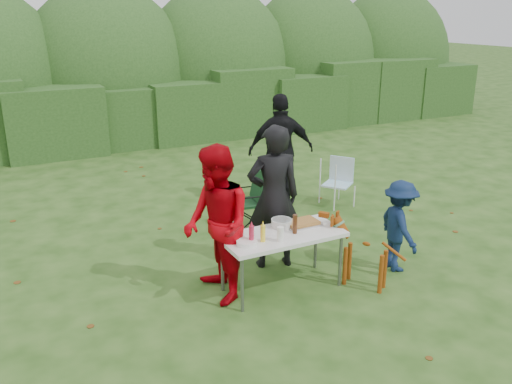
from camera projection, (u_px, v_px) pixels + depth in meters
name	position (u px, v px, depth m)	size (l,w,h in m)	color
ground	(287.00, 279.00, 7.02)	(80.00, 80.00, 0.00)	#1E4211
hedge_row	(125.00, 113.00, 13.48)	(22.00, 1.40, 1.70)	#23471C
shrub_backdrop	(108.00, 76.00, 14.58)	(20.00, 2.60, 3.20)	#3D6628
folding_table	(282.00, 238.00, 6.58)	(1.50, 0.70, 0.74)	silver
person_cook	(274.00, 197.00, 7.11)	(0.71, 0.47, 1.95)	black
person_red_jacket	(217.00, 225.00, 6.28)	(0.92, 0.71, 1.89)	#A90009
person_black_puffy	(281.00, 150.00, 9.44)	(1.15, 0.48, 1.96)	black
child	(399.00, 226.00, 7.11)	(0.80, 0.46, 1.24)	#0D1E40
dog	(366.00, 254.00, 6.72)	(0.92, 0.37, 0.88)	#7C380D
camping_chair	(246.00, 199.00, 8.54)	(0.58, 0.58, 0.93)	#123218
lawn_chair	(337.00, 182.00, 9.53)	(0.50, 0.50, 0.85)	#50B1D9
food_tray	(302.00, 224.00, 6.82)	(0.45, 0.30, 0.02)	#B7B7BA
focaccia_bread	(302.00, 222.00, 6.81)	(0.40, 0.26, 0.04)	#A56F33
mustard_bottle	(263.00, 233.00, 6.31)	(0.06, 0.06, 0.20)	yellow
ketchup_bottle	(252.00, 235.00, 6.25)	(0.06, 0.06, 0.22)	#BE2042
beer_bottle	(295.00, 224.00, 6.53)	(0.06, 0.06, 0.24)	#47230F
paper_towel_roll	(234.00, 230.00, 6.34)	(0.12, 0.12, 0.26)	white
cup_stack	(280.00, 234.00, 6.31)	(0.08, 0.08, 0.18)	white
pasta_bowl	(282.00, 223.00, 6.75)	(0.26, 0.26, 0.10)	silver
plate_stack	(247.00, 243.00, 6.25)	(0.24, 0.24, 0.05)	white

